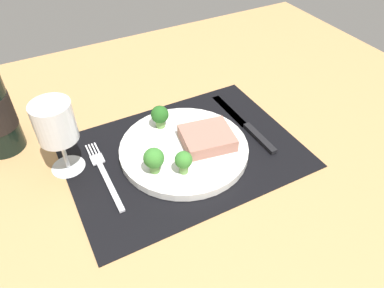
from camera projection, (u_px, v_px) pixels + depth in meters
ground_plane at (184, 158)px, 73.98cm from camera, size 140.00×110.00×3.00cm
placemat at (184, 153)px, 72.89cm from camera, size 45.26×32.78×0.30cm
plate at (184, 149)px, 72.26cm from camera, size 25.46×25.46×1.60cm
steak at (207, 138)px, 71.58cm from camera, size 11.06×10.12×2.57cm
broccoli_front_edge at (184, 161)px, 64.64cm from camera, size 3.21×3.21×4.63cm
broccoli_near_fork at (160, 115)px, 74.47cm from camera, size 3.68×3.68×4.93cm
broccoli_back_left at (154, 159)px, 64.62cm from camera, size 3.79×3.79×5.15cm
fork at (104, 174)px, 67.96cm from camera, size 2.40×19.20×0.50cm
knife at (247, 126)px, 78.41cm from camera, size 1.80×23.00×0.80cm
wine_glass at (56, 126)px, 63.25cm from camera, size 7.09×7.09×14.78cm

